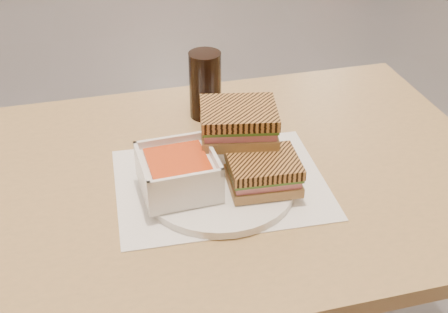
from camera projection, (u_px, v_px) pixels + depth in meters
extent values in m
cube|color=#AD884F|center=(171.00, 186.00, 1.04)|extent=(1.23, 0.76, 0.03)
cylinder|color=#AD884F|center=(356.00, 203.00, 1.61)|extent=(0.06, 0.06, 0.72)
cube|color=white|center=(221.00, 184.00, 1.02)|extent=(0.36, 0.28, 0.00)
cylinder|color=white|center=(219.00, 186.00, 1.00)|extent=(0.26, 0.26, 0.01)
cube|color=white|center=(178.00, 175.00, 0.97)|extent=(0.14, 0.14, 0.05)
cube|color=#DF5026|center=(178.00, 161.00, 0.96)|extent=(0.11, 0.11, 0.01)
cube|color=white|center=(212.00, 153.00, 0.97)|extent=(0.02, 0.12, 0.01)
cube|color=white|center=(142.00, 165.00, 0.94)|extent=(0.02, 0.12, 0.01)
cube|color=white|center=(170.00, 140.00, 1.00)|extent=(0.12, 0.02, 0.01)
cube|color=white|center=(186.00, 179.00, 0.91)|extent=(0.12, 0.02, 0.01)
cube|color=#AC7F4E|center=(263.00, 181.00, 0.99)|extent=(0.12, 0.10, 0.02)
cube|color=#D17A87|center=(263.00, 174.00, 0.98)|extent=(0.11, 0.09, 0.01)
cube|color=#386B23|center=(263.00, 169.00, 0.98)|extent=(0.12, 0.10, 0.01)
cube|color=#A57132|center=(264.00, 164.00, 0.97)|extent=(0.12, 0.10, 0.02)
cube|color=#AC7F4E|center=(238.00, 132.00, 1.02)|extent=(0.14, 0.13, 0.02)
cube|color=#D17A87|center=(239.00, 124.00, 1.01)|extent=(0.13, 0.12, 0.01)
cube|color=#386B23|center=(239.00, 119.00, 1.01)|extent=(0.14, 0.12, 0.01)
cube|color=#A57132|center=(239.00, 113.00, 1.00)|extent=(0.14, 0.13, 0.02)
cylinder|color=black|center=(205.00, 85.00, 1.19)|extent=(0.07, 0.07, 0.14)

